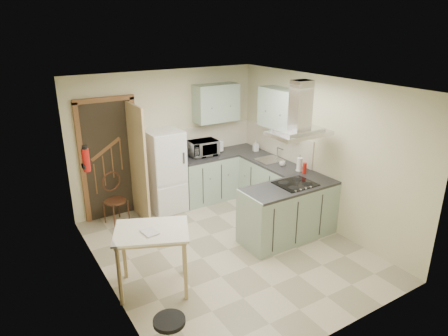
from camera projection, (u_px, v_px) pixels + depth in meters
floor at (228, 249)px, 6.11m from camera, size 4.20×4.20×0.00m
ceiling at (229, 85)px, 5.25m from camera, size 4.20×4.20×0.00m
back_wall at (167, 139)px, 7.36m from camera, size 3.60×0.00×3.60m
left_wall at (102, 201)px, 4.79m from camera, size 0.00×4.20×4.20m
right_wall at (320, 153)px, 6.58m from camera, size 0.00×4.20×4.20m
doorway at (110, 160)px, 6.85m from camera, size 1.10×0.12×2.10m
fridge at (165, 171)px, 7.19m from camera, size 0.60×0.60×1.50m
counter_back at (207, 177)px, 7.72m from camera, size 1.08×0.60×0.90m
counter_right at (263, 180)px, 7.60m from camera, size 0.60×1.95×0.90m
splashback at (213, 137)px, 7.86m from camera, size 1.68×0.02×0.50m
wall_cabinet_back at (216, 103)px, 7.48m from camera, size 0.85×0.35×0.70m
wall_cabinet_right at (281, 109)px, 6.96m from camera, size 0.35×0.90×0.70m
peninsula at (289, 212)px, 6.32m from camera, size 1.55×0.65×0.90m
hob at (295, 184)px, 6.22m from camera, size 0.58×0.50×0.01m
extractor_hood at (299, 133)px, 5.94m from camera, size 0.90×0.55×0.10m
sink at (270, 160)px, 7.30m from camera, size 0.45×0.40×0.01m
fire_extinguisher at (86, 160)px, 5.45m from camera, size 0.10×0.10×0.32m
drop_leaf_table at (153, 259)px, 5.09m from camera, size 1.11×0.99×0.85m
bentwood_chair at (115, 201)px, 6.79m from camera, size 0.45×0.45×0.82m
stool at (170, 336)px, 4.11m from camera, size 0.44×0.44×0.45m
microwave at (203, 148)px, 7.51m from camera, size 0.54×0.38×0.29m
kettle at (219, 146)px, 7.75m from camera, size 0.19×0.19×0.23m
cereal_box at (207, 145)px, 7.72m from camera, size 0.08×0.19×0.27m
soap_bottle at (256, 146)px, 7.78m from camera, size 0.11×0.12×0.21m
paper_towel at (299, 164)px, 6.73m from camera, size 0.12×0.12×0.24m
cup at (282, 164)px, 6.99m from camera, size 0.13×0.13×0.08m
red_bottle at (305, 168)px, 6.63m from camera, size 0.09×0.09×0.18m
book at (143, 231)px, 4.81m from camera, size 0.18×0.24×0.10m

